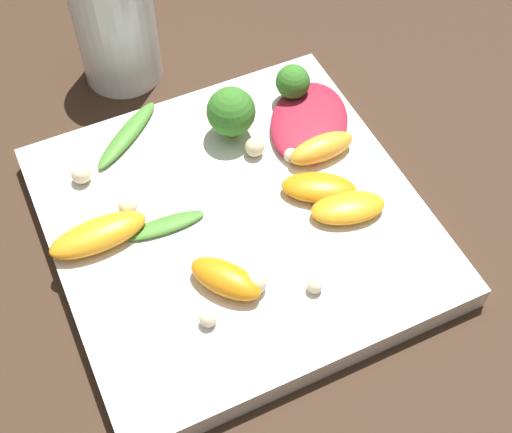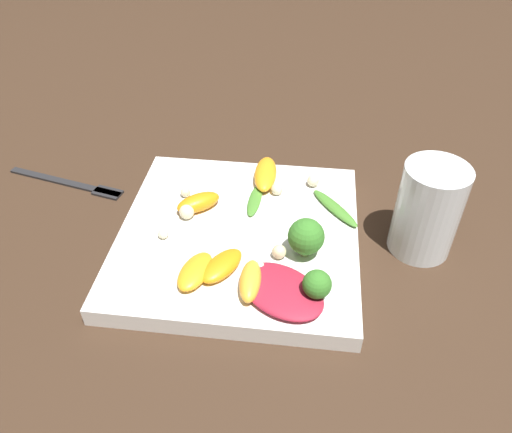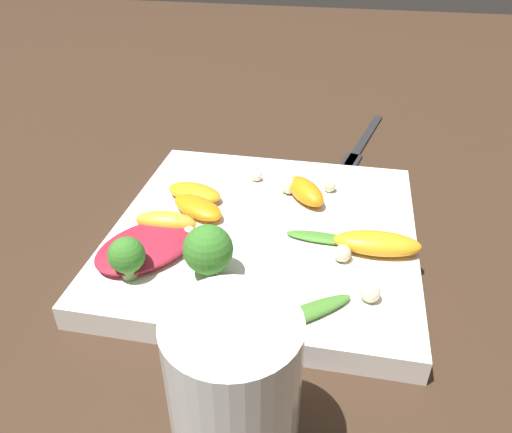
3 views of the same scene
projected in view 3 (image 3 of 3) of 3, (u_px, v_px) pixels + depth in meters
ground_plane at (264, 245)px, 0.50m from camera, size 2.40×2.40×0.00m
plate at (265, 236)px, 0.49m from camera, size 0.29×0.29×0.02m
drinking_glass at (234, 396)px, 0.28m from camera, size 0.08×0.08×0.12m
fork at (361, 145)px, 0.69m from camera, size 0.06×0.18×0.01m
radicchio_leaf_0 at (147, 245)px, 0.45m from camera, size 0.11×0.12×0.01m
orange_segment_0 at (166, 222)px, 0.47m from camera, size 0.06×0.02×0.02m
orange_segment_1 at (377, 243)px, 0.45m from camera, size 0.08×0.03×0.02m
orange_segment_2 at (194, 193)px, 0.53m from camera, size 0.07×0.05×0.02m
orange_segment_3 at (198, 207)px, 0.50m from camera, size 0.07×0.06×0.02m
orange_segment_4 at (305, 191)px, 0.52m from camera, size 0.06×0.06×0.02m
broccoli_floret_0 at (127, 256)px, 0.41m from camera, size 0.03×0.03×0.04m
broccoli_floret_1 at (208, 250)px, 0.41m from camera, size 0.04×0.04×0.05m
arugula_sprig_0 at (321, 238)px, 0.47m from camera, size 0.07×0.02×0.01m
arugula_sprig_1 at (304, 314)px, 0.38m from camera, size 0.08×0.07×0.01m
macadamia_nut_0 at (370, 292)px, 0.40m from camera, size 0.02×0.02×0.02m
macadamia_nut_1 at (342, 253)px, 0.44m from camera, size 0.02×0.02×0.02m
macadamia_nut_2 at (256, 176)px, 0.56m from camera, size 0.01×0.01×0.01m
macadamia_nut_3 at (209, 246)px, 0.45m from camera, size 0.02×0.02×0.02m
macadamia_nut_4 at (189, 233)px, 0.47m from camera, size 0.01×0.01×0.01m
macadamia_nut_5 at (330, 186)px, 0.54m from camera, size 0.01×0.01×0.01m
macadamia_nut_6 at (289, 185)px, 0.54m from camera, size 0.02×0.02×0.02m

